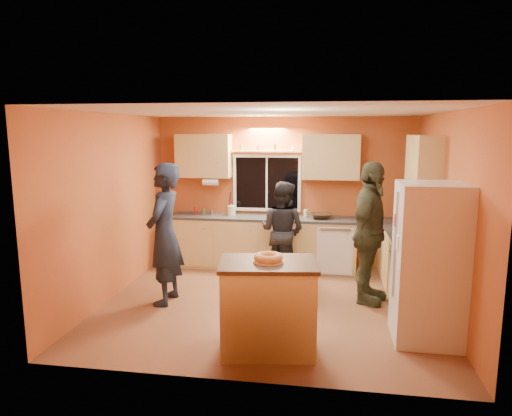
% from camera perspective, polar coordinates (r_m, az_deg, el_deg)
% --- Properties ---
extents(ground, '(4.50, 4.50, 0.00)m').
position_cam_1_polar(ground, '(6.44, 1.67, -11.88)').
color(ground, brown).
rests_on(ground, ground).
extents(room_shell, '(4.54, 4.04, 2.61)m').
position_cam_1_polar(room_shell, '(6.43, 3.26, 2.99)').
color(room_shell, '#BD5430').
rests_on(room_shell, ground).
extents(back_counter, '(4.23, 0.62, 0.90)m').
position_cam_1_polar(back_counter, '(7.91, 3.33, -4.35)').
color(back_counter, tan).
rests_on(back_counter, ground).
extents(right_counter, '(0.62, 1.84, 0.90)m').
position_cam_1_polar(right_counter, '(6.83, 18.83, -7.13)').
color(right_counter, tan).
rests_on(right_counter, ground).
extents(refrigerator, '(0.72, 0.70, 1.80)m').
position_cam_1_polar(refrigerator, '(5.47, 20.79, -6.49)').
color(refrigerator, silver).
rests_on(refrigerator, ground).
extents(island, '(1.11, 0.83, 0.99)m').
position_cam_1_polar(island, '(5.01, 1.52, -12.11)').
color(island, tan).
rests_on(island, ground).
extents(bundt_pastry, '(0.31, 0.31, 0.09)m').
position_cam_1_polar(bundt_pastry, '(4.84, 1.55, -6.22)').
color(bundt_pastry, tan).
rests_on(bundt_pastry, island).
extents(person_left, '(0.47, 0.71, 1.94)m').
position_cam_1_polar(person_left, '(6.34, -11.37, -3.23)').
color(person_left, black).
rests_on(person_left, ground).
extents(person_center, '(0.94, 0.85, 1.58)m').
position_cam_1_polar(person_center, '(7.25, 3.30, -2.88)').
color(person_center, black).
rests_on(person_center, ground).
extents(person_right, '(0.83, 1.24, 1.96)m').
position_cam_1_polar(person_right, '(6.42, 14.00, -3.07)').
color(person_right, '#2F3220').
rests_on(person_right, ground).
extents(mixing_bowl, '(0.37, 0.37, 0.09)m').
position_cam_1_polar(mixing_bowl, '(7.76, 8.12, -0.97)').
color(mixing_bowl, black).
rests_on(mixing_bowl, back_counter).
extents(utensil_crock, '(0.14, 0.14, 0.17)m').
position_cam_1_polar(utensil_crock, '(7.96, -3.07, -0.32)').
color(utensil_crock, beige).
rests_on(utensil_crock, back_counter).
extents(potted_plant, '(0.33, 0.30, 0.30)m').
position_cam_1_polar(potted_plant, '(6.62, 18.98, -2.30)').
color(potted_plant, gray).
rests_on(potted_plant, right_counter).
extents(red_box, '(0.19, 0.16, 0.07)m').
position_cam_1_polar(red_box, '(6.80, 18.99, -3.00)').
color(red_box, '#AF1E1A').
rests_on(red_box, right_counter).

